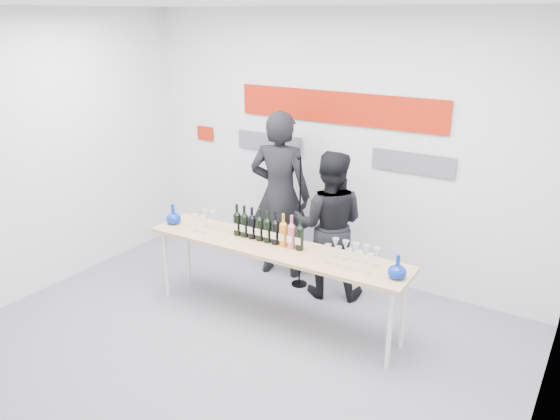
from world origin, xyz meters
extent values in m
plane|color=slate|center=(0.00, 0.00, 0.00)|extent=(5.00, 5.00, 0.00)
cube|color=silver|center=(0.00, 2.00, 1.50)|extent=(5.00, 0.04, 3.00)
cube|color=#A61907|center=(0.00, 1.97, 1.95)|extent=(2.50, 0.02, 0.35)
cube|color=#59595E|center=(-0.90, 1.97, 1.45)|extent=(0.90, 0.02, 0.22)
cube|color=#59595E|center=(0.90, 1.97, 1.45)|extent=(0.90, 0.02, 0.22)
cube|color=#A61907|center=(-1.90, 1.97, 1.45)|extent=(0.25, 0.02, 0.18)
cube|color=tan|center=(0.06, 0.61, 0.79)|extent=(2.71, 0.61, 0.04)
cylinder|color=silver|center=(-1.20, 0.40, 0.39)|extent=(0.04, 0.04, 0.77)
cylinder|color=silver|center=(1.32, 0.46, 0.39)|extent=(0.04, 0.04, 0.77)
cylinder|color=silver|center=(-1.21, 0.76, 0.39)|extent=(0.04, 0.04, 0.77)
cylinder|color=silver|center=(1.31, 0.82, 0.39)|extent=(0.04, 0.04, 0.77)
imported|color=black|center=(-0.48, 1.55, 0.97)|extent=(0.80, 0.62, 1.94)
imported|color=black|center=(0.24, 1.40, 0.81)|extent=(0.95, 0.85, 1.61)
cylinder|color=black|center=(-0.12, 1.39, 0.01)|extent=(0.18, 0.18, 0.02)
cylinder|color=black|center=(-0.12, 1.39, 0.74)|extent=(0.02, 0.02, 1.48)
sphere|color=black|center=(-0.12, 1.36, 1.50)|extent=(0.05, 0.05, 0.05)
camera|label=1|loc=(2.69, -3.44, 2.92)|focal=35.00mm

